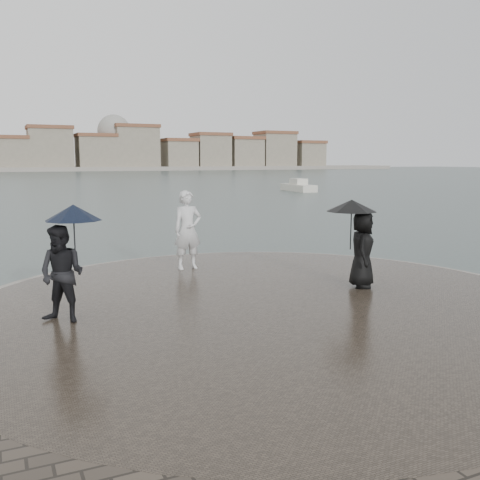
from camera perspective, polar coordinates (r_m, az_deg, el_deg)
name	(u,v)px	position (r m, az deg, el deg)	size (l,w,h in m)	color
ground	(384,389)	(8.00, 15.09, -15.06)	(400.00, 400.00, 0.00)	#2B3835
kerb_ring	(267,313)	(10.69, 2.95, -7.80)	(12.50, 12.50, 0.32)	gray
quay_tip	(267,312)	(10.69, 2.95, -7.69)	(11.90, 11.90, 0.36)	#2D261E
statue	(188,230)	(13.85, -5.60, 1.07)	(0.74, 0.49, 2.03)	silver
visitor_left	(65,260)	(9.74, -18.20, -2.02)	(1.26, 1.10, 2.04)	black
visitor_right	(359,236)	(12.04, 12.58, 0.38)	(1.27, 1.15, 1.95)	black
boats	(133,195)	(44.34, -11.35, 4.75)	(40.51, 13.59, 1.50)	beige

